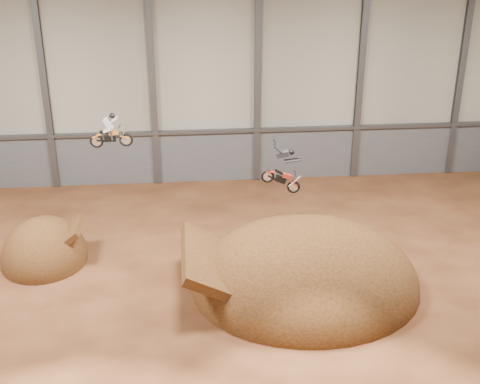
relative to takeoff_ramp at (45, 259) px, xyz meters
name	(u,v)px	position (x,y,z in m)	size (l,w,h in m)	color
floor	(221,306)	(9.11, -5.20, 0.00)	(40.00, 40.00, 0.00)	#452312
back_wall	(205,79)	(9.11, 9.80, 7.00)	(40.00, 0.10, 14.00)	#A39F90
ceiling	(216,5)	(9.11, -5.20, 14.00)	(40.00, 40.00, 0.00)	black
lower_band_back	(207,156)	(9.11, 9.70, 1.75)	(39.80, 0.18, 3.50)	#54565C
steel_rail	(206,131)	(9.11, 9.55, 3.55)	(39.80, 0.35, 0.20)	#47494F
steel_column_1	(44,83)	(-0.89, 9.60, 7.00)	(0.40, 0.36, 13.90)	#47494F
steel_column_2	(152,81)	(5.78, 9.60, 7.00)	(0.40, 0.36, 13.90)	#47494F
steel_column_3	(258,78)	(12.44, 9.60, 7.00)	(0.40, 0.36, 13.90)	#47494F
steel_column_4	(360,76)	(19.11, 9.60, 7.00)	(0.40, 0.36, 13.90)	#47494F
steel_column_5	(461,74)	(25.78, 9.60, 7.00)	(0.40, 0.36, 13.90)	#47494F
takeoff_ramp	(45,259)	(0.00, 0.00, 0.00)	(4.55, 5.25, 4.55)	#371E0D
landing_ramp	(305,287)	(13.42, -3.90, 0.00)	(11.32, 10.01, 6.53)	#371E0D
fmx_rider_a	(111,129)	(3.88, 1.44, 6.75)	(2.23, 0.85, 2.01)	orange
fmx_rider_b	(278,165)	(12.24, -1.65, 5.68)	(2.75, 0.79, 2.36)	red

